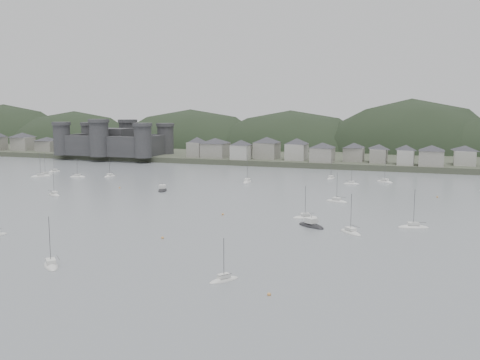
% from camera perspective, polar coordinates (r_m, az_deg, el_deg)
% --- Properties ---
extents(ground, '(900.00, 900.00, 0.00)m').
position_cam_1_polar(ground, '(130.97, -11.22, -6.81)').
color(ground, slate).
rests_on(ground, ground).
extents(far_shore_land, '(900.00, 250.00, 3.00)m').
position_cam_1_polar(far_shore_land, '(409.96, 10.45, 3.31)').
color(far_shore_land, '#383D2D').
rests_on(far_shore_land, ground).
extents(forested_ridge, '(851.55, 103.94, 102.57)m').
position_cam_1_polar(forested_ridge, '(385.25, 10.49, 1.11)').
color(forested_ridge, black).
rests_on(forested_ridge, ground).
extents(castle, '(66.00, 43.00, 20.00)m').
position_cam_1_polar(castle, '(343.61, -13.08, 3.97)').
color(castle, '#343437').
rests_on(castle, far_shore_land).
extents(waterfront_town, '(451.48, 28.46, 12.92)m').
position_cam_1_polar(waterfront_town, '(293.18, 16.71, 2.77)').
color(waterfront_town, gray).
rests_on(waterfront_town, far_shore_land).
extents(moored_fleet, '(246.85, 166.85, 12.90)m').
position_cam_1_polar(moored_fleet, '(195.64, -4.13, -1.79)').
color(moored_fleet, silver).
rests_on(moored_fleet, ground).
extents(motor_launch_near, '(9.44, 7.87, 4.17)m').
position_cam_1_polar(motor_launch_near, '(149.75, 7.49, -4.77)').
color(motor_launch_near, black).
rests_on(motor_launch_near, ground).
extents(motor_launch_far, '(5.90, 9.21, 4.06)m').
position_cam_1_polar(motor_launch_far, '(212.54, -8.14, -1.05)').
color(motor_launch_far, black).
rests_on(motor_launch_far, ground).
extents(mooring_buoys, '(140.93, 118.66, 0.70)m').
position_cam_1_polar(mooring_buoys, '(160.30, 4.81, -3.94)').
color(mooring_buoys, '#CF8D45').
rests_on(mooring_buoys, ground).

